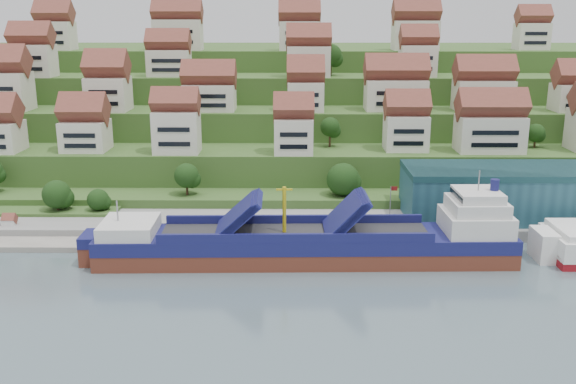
{
  "coord_description": "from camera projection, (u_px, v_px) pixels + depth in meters",
  "views": [
    {
      "loc": [
        -0.04,
        -104.24,
        40.11
      ],
      "look_at": [
        -1.01,
        14.0,
        8.0
      ],
      "focal_mm": 40.0,
      "sensor_mm": 36.0,
      "label": 1
    }
  ],
  "objects": [
    {
      "name": "ground",
      "position": [
        293.0,
        258.0,
        111.11
      ],
      "size": [
        300.0,
        300.0,
        0.0
      ],
      "primitive_type": "plane",
      "color": "slate",
      "rests_on": "ground"
    },
    {
      "name": "hillside_village",
      "position": [
        286.0,
        84.0,
        162.94
      ],
      "size": [
        154.26,
        63.71,
        28.74
      ],
      "color": "silver",
      "rests_on": "ground"
    },
    {
      "name": "hillside_trees",
      "position": [
        271.0,
        126.0,
        148.99
      ],
      "size": [
        143.55,
        62.34,
        30.67
      ],
      "color": "#1D4015",
      "rests_on": "ground"
    },
    {
      "name": "hillside",
      "position": [
        293.0,
        112.0,
        208.25
      ],
      "size": [
        260.0,
        128.0,
        31.0
      ],
      "color": "#2D4C1E",
      "rests_on": "ground"
    },
    {
      "name": "quay",
      "position": [
        396.0,
        225.0,
        125.14
      ],
      "size": [
        180.0,
        14.0,
        2.2
      ],
      "primitive_type": "cube",
      "color": "gray",
      "rests_on": "ground"
    },
    {
      "name": "cargo_ship",
      "position": [
        317.0,
        244.0,
        109.05
      ],
      "size": [
        70.47,
        12.54,
        15.48
      ],
      "rotation": [
        0.0,
        0.0,
        0.02
      ],
      "color": "brown",
      "rests_on": "ground"
    },
    {
      "name": "warehouse",
      "position": [
        559.0,
        193.0,
        125.21
      ],
      "size": [
        60.0,
        15.0,
        10.0
      ],
      "primitive_type": "cube",
      "color": "#235160",
      "rests_on": "quay"
    },
    {
      "name": "flagpole",
      "position": [
        391.0,
        204.0,
        118.81
      ],
      "size": [
        1.28,
        0.16,
        8.0
      ],
      "color": "gray",
      "rests_on": "quay"
    }
  ]
}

